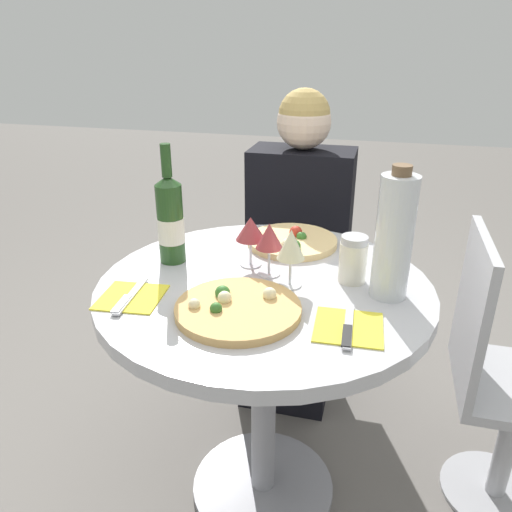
{
  "coord_description": "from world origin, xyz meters",
  "views": [
    {
      "loc": [
        0.27,
        -1.14,
        1.34
      ],
      "look_at": [
        -0.01,
        -0.06,
        0.84
      ],
      "focal_mm": 35.0,
      "sensor_mm": 36.0,
      "label": 1
    }
  ],
  "objects": [
    {
      "name": "ground_plane",
      "position": [
        0.0,
        0.0,
        0.0
      ],
      "size": [
        12.0,
        12.0,
        0.0
      ],
      "primitive_type": "plane",
      "color": "slate",
      "rests_on": "ground"
    },
    {
      "name": "dining_table",
      "position": [
        0.0,
        0.0,
        0.59
      ],
      "size": [
        0.88,
        0.88,
        0.74
      ],
      "color": "gray",
      "rests_on": "ground_plane"
    },
    {
      "name": "chair_behind_diner",
      "position": [
        -0.02,
        0.75,
        0.42
      ],
      "size": [
        0.37,
        0.37,
        0.86
      ],
      "rotation": [
        0.0,
        0.0,
        3.14
      ],
      "color": "#ADADB2",
      "rests_on": "ground_plane"
    },
    {
      "name": "seated_diner",
      "position": [
        -0.02,
        0.61,
        0.53
      ],
      "size": [
        0.39,
        0.44,
        1.17
      ],
      "rotation": [
        0.0,
        0.0,
        3.14
      ],
      "color": "black",
      "rests_on": "ground_plane"
    },
    {
      "name": "chair_empty_side",
      "position": [
        0.66,
        0.17,
        0.42
      ],
      "size": [
        0.37,
        0.37,
        0.86
      ],
      "rotation": [
        0.0,
        0.0,
        -1.57
      ],
      "color": "#ADADB2",
      "rests_on": "ground_plane"
    },
    {
      "name": "pizza_large",
      "position": [
        -0.02,
        -0.17,
        0.75
      ],
      "size": [
        0.3,
        0.3,
        0.05
      ],
      "color": "tan",
      "rests_on": "dining_table"
    },
    {
      "name": "pizza_small_far",
      "position": [
        0.02,
        0.27,
        0.76
      ],
      "size": [
        0.28,
        0.28,
        0.05
      ],
      "color": "#E5C17F",
      "rests_on": "dining_table"
    },
    {
      "name": "wine_bottle",
      "position": [
        -0.29,
        0.07,
        0.87
      ],
      "size": [
        0.07,
        0.07,
        0.34
      ],
      "color": "#23471E",
      "rests_on": "dining_table"
    },
    {
      "name": "tall_carafe",
      "position": [
        0.31,
        0.01,
        0.9
      ],
      "size": [
        0.09,
        0.09,
        0.33
      ],
      "color": "silver",
      "rests_on": "dining_table"
    },
    {
      "name": "sugar_shaker",
      "position": [
        0.22,
        0.07,
        0.81
      ],
      "size": [
        0.07,
        0.07,
        0.13
      ],
      "color": "silver",
      "rests_on": "dining_table"
    },
    {
      "name": "wine_glass_front_right",
      "position": [
        0.07,
        0.0,
        0.86
      ],
      "size": [
        0.07,
        0.07,
        0.15
      ],
      "color": "silver",
      "rests_on": "dining_table"
    },
    {
      "name": "wine_glass_center",
      "position": [
        0.0,
        0.05,
        0.85
      ],
      "size": [
        0.07,
        0.07,
        0.15
      ],
      "color": "silver",
      "rests_on": "dining_table"
    },
    {
      "name": "wine_glass_back_left",
      "position": [
        -0.06,
        0.1,
        0.85
      ],
      "size": [
        0.08,
        0.08,
        0.14
      ],
      "color": "silver",
      "rests_on": "dining_table"
    },
    {
      "name": "place_setting_left",
      "position": [
        -0.3,
        -0.17,
        0.75
      ],
      "size": [
        0.16,
        0.19,
        0.01
      ],
      "color": "yellow",
      "rests_on": "dining_table"
    },
    {
      "name": "place_setting_right",
      "position": [
        0.23,
        -0.17,
        0.75
      ],
      "size": [
        0.16,
        0.19,
        0.01
      ],
      "color": "yellow",
      "rests_on": "dining_table"
    }
  ]
}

